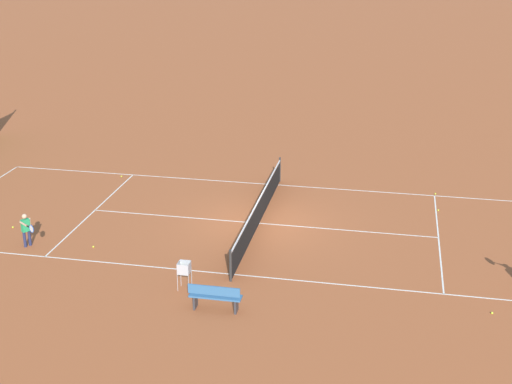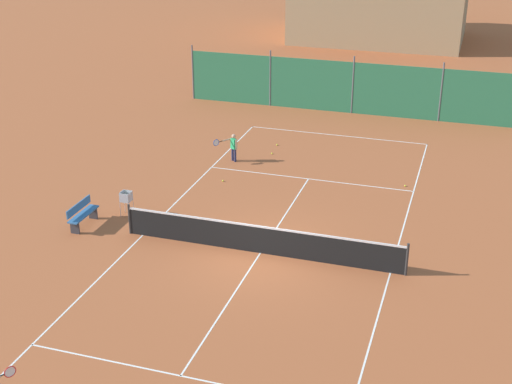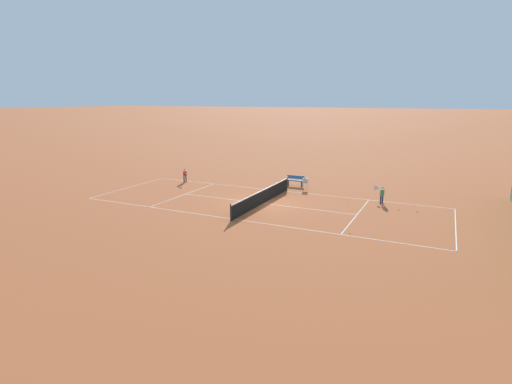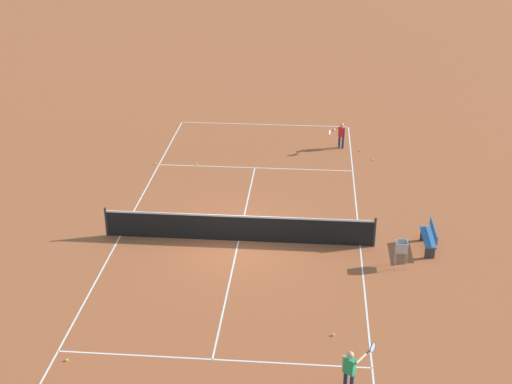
{
  "view_description": "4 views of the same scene",
  "coord_description": "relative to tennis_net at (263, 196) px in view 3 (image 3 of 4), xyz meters",
  "views": [
    {
      "loc": [
        -23.48,
        -4.58,
        10.42
      ],
      "look_at": [
        0.54,
        0.22,
        1.01
      ],
      "focal_mm": 50.0,
      "sensor_mm": 36.0,
      "label": 1
    },
    {
      "loc": [
        5.88,
        -18.98,
        10.85
      ],
      "look_at": [
        -0.81,
        2.1,
        1.13
      ],
      "focal_mm": 50.0,
      "sensor_mm": 36.0,
      "label": 2
    },
    {
      "loc": [
        24.09,
        10.95,
        7.0
      ],
      "look_at": [
        1.8,
        0.33,
        1.22
      ],
      "focal_mm": 28.0,
      "sensor_mm": 36.0,
      "label": 3
    },
    {
      "loc": [
        -2.38,
        21.14,
        11.66
      ],
      "look_at": [
        -0.49,
        -1.25,
        1.27
      ],
      "focal_mm": 50.0,
      "sensor_mm": 36.0,
      "label": 4
    }
  ],
  "objects": [
    {
      "name": "tennis_ball_by_net_right",
      "position": [
        4.24,
        -6.43,
        -0.47
      ],
      "size": [
        0.07,
        0.07,
        0.07
      ],
      "primitive_type": "sphere",
      "color": "#CCE033",
      "rests_on": "ground"
    },
    {
      "name": "tennis_ball_service_box",
      "position": [
        -4.52,
        -8.69,
        -0.47
      ],
      "size": [
        0.07,
        0.07,
        0.07
      ],
      "primitive_type": "sphere",
      "color": "#CCE033",
      "rests_on": "ground"
    },
    {
      "name": "courtside_bench",
      "position": [
        -6.34,
        0.03,
        -0.05
      ],
      "size": [
        0.36,
        1.5,
        0.84
      ],
      "color": "#336699",
      "rests_on": "ground"
    },
    {
      "name": "player_far_service",
      "position": [
        -3.49,
        7.31,
        0.2
      ],
      "size": [
        0.83,
        0.8,
        1.19
      ],
      "color": "#23284C",
      "rests_on": "ground"
    },
    {
      "name": "tennis_ball_near_corner",
      "position": [
        -2.25,
        9.73,
        -0.47
      ],
      "size": [
        0.07,
        0.07,
        0.07
      ],
      "primitive_type": "sphere",
      "color": "#CCE033",
      "rests_on": "ground"
    },
    {
      "name": "tennis_net",
      "position": [
        0.0,
        0.0,
        0.0
      ],
      "size": [
        9.18,
        0.08,
        1.06
      ],
      "color": "#2D2D2D",
      "rests_on": "ground"
    },
    {
      "name": "ball_hopper",
      "position": [
        -5.3,
        1.24,
        0.16
      ],
      "size": [
        0.36,
        0.36,
        0.89
      ],
      "color": "#B7B7BC",
      "rests_on": "ground"
    },
    {
      "name": "tennis_ball_mid_court",
      "position": [
        3.73,
        6.78,
        -0.47
      ],
      "size": [
        0.07,
        0.07,
        0.07
      ],
      "primitive_type": "sphere",
      "color": "#CCE033",
      "rests_on": "ground"
    },
    {
      "name": "tennis_ball_alley_right",
      "position": [
        -5.01,
        -7.68,
        -0.47
      ],
      "size": [
        0.07,
        0.07,
        0.07
      ],
      "primitive_type": "sphere",
      "color": "#CCE033",
      "rests_on": "ground"
    },
    {
      "name": "tennis_ball_alley_left",
      "position": [
        -2.16,
        8.62,
        -0.47
      ],
      "size": [
        0.07,
        0.07,
        0.07
      ],
      "primitive_type": "sphere",
      "color": "#CCE033",
      "rests_on": "ground"
    },
    {
      "name": "ground_plane",
      "position": [
        0.0,
        0.0,
        -0.5
      ],
      "size": [
        600.0,
        600.0,
        0.0
      ],
      "primitive_type": "plane",
      "color": "#A8542D"
    },
    {
      "name": "tennis_ball_far_corner",
      "position": [
        2.48,
        -6.48,
        -0.47
      ],
      "size": [
        0.07,
        0.07,
        0.07
      ],
      "primitive_type": "sphere",
      "color": "#CCE033",
      "rests_on": "ground"
    },
    {
      "name": "tennis_ball_by_net_left",
      "position": [
        -3.13,
        5.11,
        -0.47
      ],
      "size": [
        0.07,
        0.07,
        0.07
      ],
      "primitive_type": "sphere",
      "color": "#CCE033",
      "rests_on": "ground"
    },
    {
      "name": "player_near_baseline",
      "position": [
        -3.63,
        -9.01,
        0.19
      ],
      "size": [
        0.8,
        0.82,
        1.17
      ],
      "color": "#23284C",
      "rests_on": "ground"
    },
    {
      "name": "court_line_markings",
      "position": [
        0.0,
        0.0,
        -0.5
      ],
      "size": [
        8.25,
        23.85,
        0.01
      ],
      "color": "white",
      "rests_on": "ground"
    }
  ]
}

